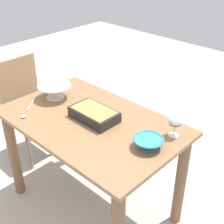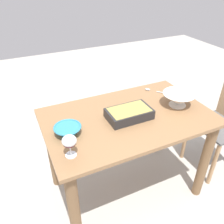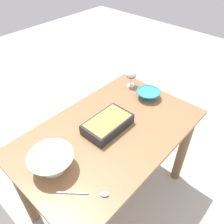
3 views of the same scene
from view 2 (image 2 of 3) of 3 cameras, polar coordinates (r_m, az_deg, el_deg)
The scene contains 7 objects.
ground_plane at distance 2.22m, azimuth 3.23°, elevation -17.88°, with size 8.00×8.00×0.00m, color #B2ADA3.
dining_table at distance 1.79m, azimuth 3.82°, elevation -5.43°, with size 1.22×0.76×0.78m.
wine_glass at distance 1.32m, azimuth -10.42°, elevation -7.27°, with size 0.08×0.08×0.14m.
casserole_dish at distance 1.65m, azimuth 4.21°, elevation -0.29°, with size 0.31×0.19×0.07m.
mixing_bowl at distance 1.85m, azimuth 15.96°, elevation 3.17°, with size 0.25×0.25×0.11m.
small_bowl at distance 1.52m, azimuth -10.82°, elevation -4.28°, with size 0.18×0.18×0.06m.
serving_spoon at distance 2.04m, azimuth 10.25°, elevation 5.16°, with size 0.18×0.21×0.01m.
Camera 2 is at (0.70, 1.22, 1.71)m, focal length 37.23 mm.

